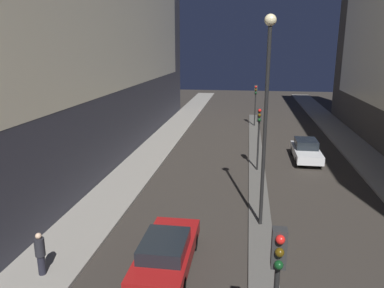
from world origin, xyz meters
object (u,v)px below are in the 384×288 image
Objects in this scene: street_lamp at (267,96)px; pedestrian_on_left_sidewalk at (40,253)px; traffic_light_mid at (259,125)px; car_left_lane at (166,252)px; traffic_light_near at (277,275)px; traffic_light_far at (256,96)px; car_right_lane at (306,150)px.

street_lamp reaches higher than pedestrian_on_left_sidewalk.
traffic_light_mid is 12.61m from car_left_lane.
traffic_light_near is 1.00× the size of traffic_light_far.
traffic_light_far is (0.00, 30.78, 0.00)m from traffic_light_near.
pedestrian_on_left_sidewalk is at bearing -105.88° from traffic_light_far.
traffic_light_mid is at bearing 59.11° from pedestrian_on_left_sidewalk.
pedestrian_on_left_sidewalk is (-11.31, -16.09, 0.24)m from car_right_lane.
car_left_lane is (-3.53, -4.03, -5.28)m from street_lamp.
street_lamp reaches higher than traffic_light_mid.
pedestrian_on_left_sidewalk is (-7.78, 3.42, -2.17)m from traffic_light_near.
car_left_lane is at bearing -115.28° from car_right_lane.
traffic_light_far is 22.36m from street_lamp.
street_lamp is 10.60m from pedestrian_on_left_sidewalk.
traffic_light_far reaches higher than car_left_lane.
traffic_light_mid is 0.91× the size of car_right_lane.
pedestrian_on_left_sidewalk is (-7.78, -27.36, -2.17)m from traffic_light_far.
car_left_lane is at bearing -131.23° from street_lamp.
traffic_light_mid is at bearing -138.84° from car_right_lane.
car_right_lane is (3.53, -11.27, -2.41)m from traffic_light_far.
traffic_light_mid reaches higher than pedestrian_on_left_sidewalk.
pedestrian_on_left_sidewalk reaches higher than car_left_lane.
car_right_lane is (7.06, 14.94, 0.03)m from car_left_lane.
traffic_light_far is 12.05m from car_right_lane.
traffic_light_far is 0.87× the size of car_left_lane.
street_lamp is at bearing 33.63° from pedestrian_on_left_sidewalk.
traffic_light_far is at bearing 90.00° from traffic_light_near.
traffic_light_near and traffic_light_far have the same top height.
traffic_light_far is 28.53m from pedestrian_on_left_sidewalk.
street_lamp is 12.62m from car_right_lane.
car_left_lane is (-3.53, -26.21, -2.45)m from traffic_light_far.
traffic_light_far is 0.45× the size of street_lamp.
pedestrian_on_left_sidewalk is (-7.78, -5.18, -5.01)m from street_lamp.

